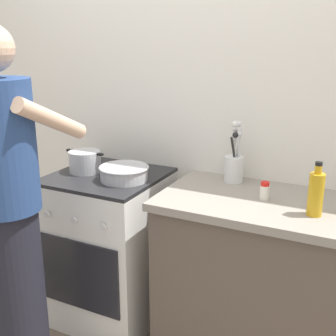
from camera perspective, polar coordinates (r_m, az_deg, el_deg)
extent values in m
cube|color=silver|center=(2.44, 7.20, 7.48)|extent=(3.20, 0.10, 2.50)
cube|color=brown|center=(2.32, 11.90, -15.07)|extent=(0.96, 0.56, 0.86)
cube|color=gray|center=(2.12, 12.62, -4.64)|extent=(1.00, 0.60, 0.04)
cube|color=white|center=(2.64, -7.65, -10.44)|extent=(0.60, 0.60, 0.88)
cube|color=#232326|center=(2.46, -8.05, -1.08)|extent=(0.60, 0.60, 0.02)
cube|color=black|center=(2.43, -11.75, -13.70)|extent=(0.51, 0.01, 0.40)
cylinder|color=silver|center=(2.39, -15.72, -5.94)|extent=(0.04, 0.01, 0.04)
cylinder|color=silver|center=(2.28, -12.32, -6.80)|extent=(0.04, 0.01, 0.04)
cylinder|color=silver|center=(2.18, -8.58, -7.73)|extent=(0.04, 0.01, 0.04)
cylinder|color=#B2B2B7|center=(2.51, -10.90, 0.84)|extent=(0.18, 0.18, 0.12)
cube|color=black|center=(2.56, -12.85, 2.31)|extent=(0.04, 0.02, 0.01)
cube|color=black|center=(2.44, -8.98, 1.79)|extent=(0.04, 0.02, 0.01)
cylinder|color=#B7B7BC|center=(2.34, -5.82, -0.71)|extent=(0.26, 0.26, 0.08)
torus|color=#B7B7BC|center=(2.33, -5.85, 0.08)|extent=(0.27, 0.27, 0.01)
cylinder|color=silver|center=(2.32, 8.68, -0.15)|extent=(0.10, 0.10, 0.14)
cylinder|color=silver|center=(2.30, 9.33, 1.43)|extent=(0.01, 0.05, 0.23)
sphere|color=silver|center=(2.27, 9.48, 4.50)|extent=(0.03, 0.03, 0.03)
cylinder|color=white|center=(2.30, 8.67, 1.94)|extent=(0.02, 0.03, 0.29)
sphere|color=white|center=(2.26, 8.84, 5.80)|extent=(0.03, 0.03, 0.03)
cylinder|color=black|center=(2.29, 8.77, 1.36)|extent=(0.05, 0.03, 0.22)
sphere|color=black|center=(2.26, 8.90, 4.33)|extent=(0.03, 0.03, 0.03)
cylinder|color=silver|center=(2.31, 8.63, 1.77)|extent=(0.03, 0.03, 0.26)
sphere|color=silver|center=(2.28, 8.79, 5.22)|extent=(0.03, 0.03, 0.03)
cylinder|color=silver|center=(2.31, 9.15, 1.96)|extent=(0.05, 0.05, 0.29)
sphere|color=silver|center=(2.27, 9.32, 5.75)|extent=(0.03, 0.03, 0.03)
cylinder|color=silver|center=(2.10, 12.63, -3.18)|extent=(0.04, 0.04, 0.07)
cylinder|color=red|center=(2.09, 12.71, -2.05)|extent=(0.04, 0.04, 0.02)
cylinder|color=gold|center=(1.96, 18.93, -3.35)|extent=(0.07, 0.07, 0.19)
cylinder|color=gold|center=(1.92, 19.24, -0.20)|extent=(0.03, 0.03, 0.04)
cylinder|color=black|center=(1.92, 19.31, 0.54)|extent=(0.03, 0.03, 0.02)
cylinder|color=black|center=(2.27, -19.20, -15.76)|extent=(0.26, 0.26, 0.90)
cylinder|color=navy|center=(1.99, -21.21, 2.63)|extent=(0.30, 0.30, 0.58)
cylinder|color=#D3AA8C|center=(1.95, -15.12, 6.22)|extent=(0.07, 0.41, 0.24)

